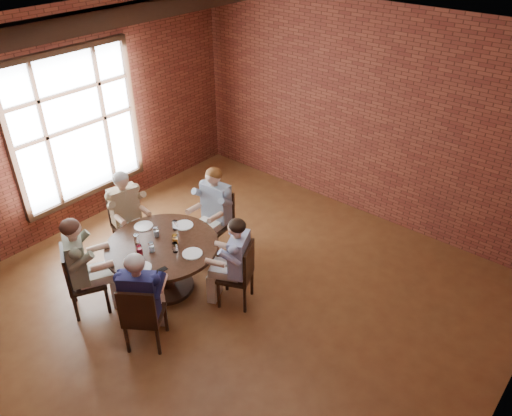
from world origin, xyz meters
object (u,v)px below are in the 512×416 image
Objects in this scene: dining_table at (164,258)px; smartphone at (161,270)px; diner_a at (235,262)px; chair_e at (142,315)px; chair_d at (78,278)px; chair_c at (126,221)px; diner_c at (127,214)px; diner_b at (214,211)px; diner_d at (83,266)px; chair_a at (241,272)px; diner_e at (142,300)px; chair_b at (218,218)px.

smartphone reaches higher than dining_table.
diner_a is 1.38× the size of chair_e.
chair_d is at bearing -70.88° from diner_a.
chair_c is 0.18m from diner_c.
diner_a is at bearing -38.98° from diner_b.
diner_d reaches higher than chair_c.
diner_e is (-0.42, -1.26, 0.17)m from chair_a.
chair_d is at bearing -71.62° from chair_a.
diner_d is 1.03× the size of diner_e.
diner_b reaches higher than chair_c.
diner_e reaches higher than chair_e.
smartphone is (0.51, -1.44, 0.07)m from diner_b.
diner_c is at bearing -90.00° from chair_c.
diner_b reaches higher than diner_c.
diner_b is 1.33m from chair_c.
chair_d is 1.02× the size of chair_e.
chair_e is (1.73, -1.13, 0.00)m from chair_c.
dining_table is 1.10× the size of diner_e.
smartphone is at bearing -76.25° from diner_b.
diner_b is 2.09m from chair_e.
dining_table is 1.58× the size of chair_c.
chair_a is 0.98× the size of chair_c.
chair_d is at bearing -140.95° from chair_c.
dining_table is 1.11m from diner_b.
diner_b is (-1.08, 0.63, 0.18)m from chair_a.
diner_b reaches higher than chair_e.
chair_b is (-0.12, 1.18, -0.01)m from dining_table.
diner_a is 1.39× the size of chair_c.
diner_b is (-0.11, 1.09, 0.16)m from dining_table.
chair_b is at bearing -31.57° from diner_c.
chair_d reaches higher than chair_c.
chair_c is at bearing 90.00° from diner_c.
diner_e is (0.67, -1.89, -0.01)m from diner_b.
diner_c reaches higher than chair_d.
chair_a is 1.27m from diner_b.
chair_d is (0.60, -1.22, 0.01)m from chair_c.
diner_c reaches higher than dining_table.
chair_a is 0.96× the size of chair_d.
diner_b is 1.26m from diner_c.
dining_table is 0.99m from diner_e.
chair_a is 2.04m from diner_c.
chair_d is 0.70× the size of diner_d.
chair_d is at bearing -107.06° from diner_b.
diner_d reaches higher than chair_d.
diner_b is at bearing -37.85° from chair_c.
chair_e is (0.72, -1.96, -0.17)m from diner_b.
chair_c is 6.65× the size of smartphone.
chair_e is 0.70× the size of diner_e.
chair_d is at bearing -26.23° from diner_e.
chair_e is 0.19m from diner_e.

